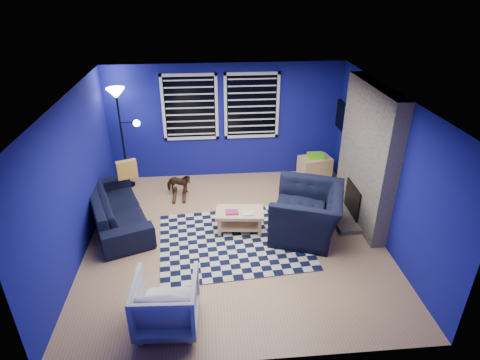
# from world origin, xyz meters

# --- Properties ---
(floor) EXTENTS (5.00, 5.00, 0.00)m
(floor) POSITION_xyz_m (0.00, 0.00, 0.00)
(floor) COLOR tan
(floor) RESTS_ON ground
(ceiling) EXTENTS (5.00, 5.00, 0.00)m
(ceiling) POSITION_xyz_m (0.00, 0.00, 2.50)
(ceiling) COLOR white
(ceiling) RESTS_ON wall_back
(wall_back) EXTENTS (5.00, 0.00, 5.00)m
(wall_back) POSITION_xyz_m (0.00, 2.50, 1.25)
(wall_back) COLOR navy
(wall_back) RESTS_ON floor
(wall_left) EXTENTS (0.00, 5.00, 5.00)m
(wall_left) POSITION_xyz_m (-2.50, 0.00, 1.25)
(wall_left) COLOR navy
(wall_left) RESTS_ON floor
(wall_right) EXTENTS (0.00, 5.00, 5.00)m
(wall_right) POSITION_xyz_m (2.50, 0.00, 1.25)
(wall_right) COLOR navy
(wall_right) RESTS_ON floor
(fireplace) EXTENTS (0.65, 2.00, 2.50)m
(fireplace) POSITION_xyz_m (2.36, 0.50, 1.20)
(fireplace) COLOR gray
(fireplace) RESTS_ON floor
(window_left) EXTENTS (1.17, 0.06, 1.42)m
(window_left) POSITION_xyz_m (-0.75, 2.46, 1.60)
(window_left) COLOR black
(window_left) RESTS_ON wall_back
(window_right) EXTENTS (1.17, 0.06, 1.42)m
(window_right) POSITION_xyz_m (0.55, 2.46, 1.60)
(window_right) COLOR black
(window_right) RESTS_ON wall_back
(tv) EXTENTS (0.07, 1.00, 0.58)m
(tv) POSITION_xyz_m (2.45, 2.00, 1.40)
(tv) COLOR black
(tv) RESTS_ON wall_right
(rug) EXTENTS (2.66, 2.20, 0.02)m
(rug) POSITION_xyz_m (-0.03, -0.10, 0.01)
(rug) COLOR black
(rug) RESTS_ON floor
(sofa) EXTENTS (2.34, 1.56, 0.64)m
(sofa) POSITION_xyz_m (-2.10, 0.66, 0.32)
(sofa) COLOR black
(sofa) RESTS_ON floor
(armchair_big) EXTENTS (1.62, 1.52, 0.86)m
(armchair_big) POSITION_xyz_m (1.25, 0.04, 0.43)
(armchair_big) COLOR black
(armchair_big) RESTS_ON floor
(armchair_bent) EXTENTS (0.84, 0.86, 0.74)m
(armchair_bent) POSITION_xyz_m (-1.02, -1.84, 0.37)
(armchair_bent) COLOR gray
(armchair_bent) RESTS_ON floor
(rocking_horse) EXTENTS (0.33, 0.56, 0.44)m
(rocking_horse) POSITION_xyz_m (-1.03, 1.55, 0.29)
(rocking_horse) COLOR #4D2818
(rocking_horse) RESTS_ON floor
(coffee_table) EXTENTS (0.87, 0.56, 0.42)m
(coffee_table) POSITION_xyz_m (0.10, 0.22, 0.29)
(coffee_table) COLOR #DEB27D
(coffee_table) RESTS_ON rug
(cabinet) EXTENTS (0.73, 0.56, 0.64)m
(cabinet) POSITION_xyz_m (1.91, 2.02, 0.28)
(cabinet) COLOR #DEB27D
(cabinet) RESTS_ON floor
(floor_lamp) EXTENTS (0.58, 0.36, 2.13)m
(floor_lamp) POSITION_xyz_m (-2.13, 2.13, 1.74)
(floor_lamp) COLOR black
(floor_lamp) RESTS_ON floor
(throw_pillow) EXTENTS (0.39, 0.24, 0.36)m
(throw_pillow) POSITION_xyz_m (-1.95, 1.22, 0.82)
(throw_pillow) COLOR gold
(throw_pillow) RESTS_ON sofa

